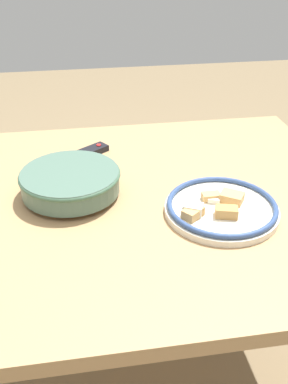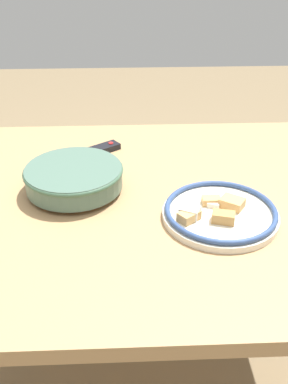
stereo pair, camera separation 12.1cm
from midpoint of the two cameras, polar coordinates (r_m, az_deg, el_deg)
name	(u,v)px [view 2 (the right image)]	position (r m, az deg, el deg)	size (l,w,h in m)	color
ground_plane	(136,371)	(1.78, 1.09, -21.87)	(8.00, 8.00, 0.00)	#7F6B4C
dining_table	(134,220)	(1.30, 1.38, -3.71)	(1.30, 1.04, 0.75)	tan
noodle_bowl	(74,177)	(1.27, -6.22, 1.81)	(0.28, 0.28, 0.07)	#4C6B5B
food_plate	(220,213)	(1.19, 12.48, -2.67)	(0.30, 0.30, 0.05)	silver
tv_remote	(97,151)	(1.50, -3.74, 5.20)	(0.16, 0.13, 0.02)	black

